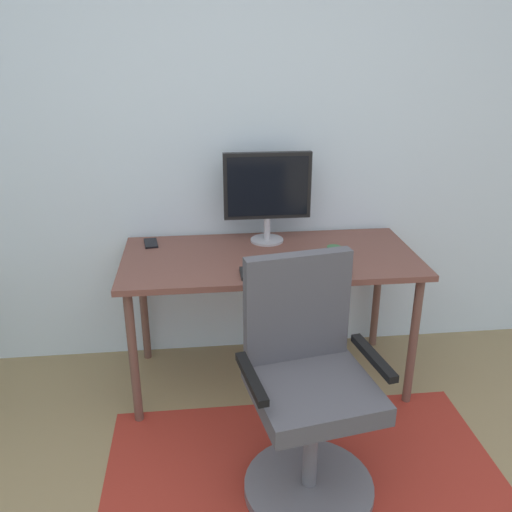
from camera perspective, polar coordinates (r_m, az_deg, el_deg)
wall_back at (r=3.01m, az=-3.69°, el=12.73°), size 6.00×0.10×2.60m
area_rug at (r=2.57m, az=5.08°, el=-21.92°), size 1.74×1.01×0.01m
desk at (r=2.81m, az=1.47°, el=-1.25°), size 1.51×0.70×0.75m
monitor at (r=2.88m, az=1.21°, el=6.99°), size 0.47×0.18×0.49m
keyboard at (r=2.56m, az=3.14°, el=-1.67°), size 0.43×0.13×0.02m
computer_mouse at (r=2.60m, az=9.42°, el=-1.43°), size 0.06×0.10×0.03m
coffee_cup at (r=2.68m, az=8.21°, el=0.07°), size 0.07×0.07×0.09m
cell_phone at (r=2.98m, az=-11.04°, el=1.34°), size 0.09×0.15×0.01m
office_chair at (r=2.26m, az=5.45°, el=-15.19°), size 0.59×0.54×1.01m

